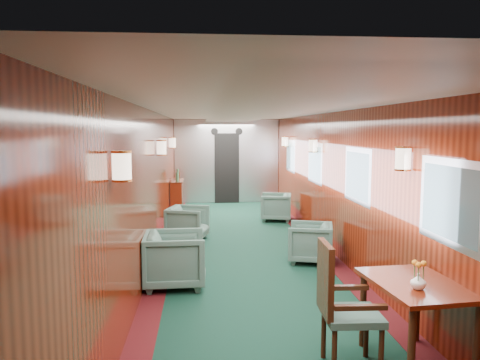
{
  "coord_description": "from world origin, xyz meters",
  "views": [
    {
      "loc": [
        -0.73,
        -7.48,
        2.11
      ],
      "look_at": [
        0.0,
        1.31,
        1.15
      ],
      "focal_mm": 35.0,
      "sensor_mm": 36.0,
      "label": 1
    }
  ],
  "objects": [
    {
      "name": "room",
      "position": [
        0.0,
        0.0,
        1.63
      ],
      "size": [
        12.0,
        12.1,
        2.4
      ],
      "color": "#0D3123",
      "rests_on": "ground"
    },
    {
      "name": "bulkhead",
      "position": [
        0.0,
        5.91,
        1.18
      ],
      "size": [
        2.98,
        0.17,
        2.39
      ],
      "color": "silver",
      "rests_on": "ground"
    },
    {
      "name": "windows_right",
      "position": [
        1.49,
        0.25,
        1.45
      ],
      "size": [
        0.02,
        8.6,
        0.8
      ],
      "color": "#A5A6AC",
      "rests_on": "ground"
    },
    {
      "name": "wall_sconces",
      "position": [
        0.0,
        0.57,
        1.79
      ],
      "size": [
        2.97,
        7.97,
        0.25
      ],
      "color": "beige",
      "rests_on": "ground"
    },
    {
      "name": "dining_table",
      "position": [
        1.15,
        -3.63,
        0.64
      ],
      "size": [
        0.81,
        1.09,
        0.77
      ],
      "rotation": [
        0.0,
        0.0,
        0.09
      ],
      "color": "#631D0D",
      "rests_on": "ground"
    },
    {
      "name": "side_chair",
      "position": [
        0.46,
        -3.63,
        0.62
      ],
      "size": [
        0.53,
        0.55,
        1.13
      ],
      "rotation": [
        0.0,
        0.0,
        -0.04
      ],
      "color": "#1A3D39",
      "rests_on": "ground"
    },
    {
      "name": "credenza",
      "position": [
        -1.34,
        4.15,
        0.44
      ],
      "size": [
        0.3,
        0.95,
        1.13
      ],
      "color": "#631D0D",
      "rests_on": "ground"
    },
    {
      "name": "flower_vase",
      "position": [
        1.08,
        -3.81,
        0.84
      ],
      "size": [
        0.17,
        0.17,
        0.13
      ],
      "primitive_type": "imported",
      "rotation": [
        0.0,
        0.0,
        -0.43
      ],
      "color": "white",
      "rests_on": "dining_table"
    },
    {
      "name": "armchair_left_near",
      "position": [
        -1.1,
        -1.3,
        0.37
      ],
      "size": [
        0.84,
        0.82,
        0.74
      ],
      "primitive_type": "imported",
      "rotation": [
        0.0,
        0.0,
        1.6
      ],
      "color": "#1A3D39",
      "rests_on": "ground"
    },
    {
      "name": "armchair_left_far",
      "position": [
        -1.0,
        1.34,
        0.32
      ],
      "size": [
        0.88,
        0.86,
        0.65
      ],
      "primitive_type": "imported",
      "rotation": [
        0.0,
        0.0,
        1.3
      ],
      "color": "#1A3D39",
      "rests_on": "ground"
    },
    {
      "name": "armchair_right_near",
      "position": [
        0.99,
        -0.3,
        0.31
      ],
      "size": [
        0.84,
        0.82,
        0.63
      ],
      "primitive_type": "imported",
      "rotation": [
        0.0,
        0.0,
        -1.83
      ],
      "color": "#1A3D39",
      "rests_on": "ground"
    },
    {
      "name": "armchair_right_far",
      "position": [
        0.98,
        3.12,
        0.32
      ],
      "size": [
        0.81,
        0.79,
        0.63
      ],
      "primitive_type": "imported",
      "rotation": [
        0.0,
        0.0,
        -1.76
      ],
      "color": "#1A3D39",
      "rests_on": "ground"
    }
  ]
}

